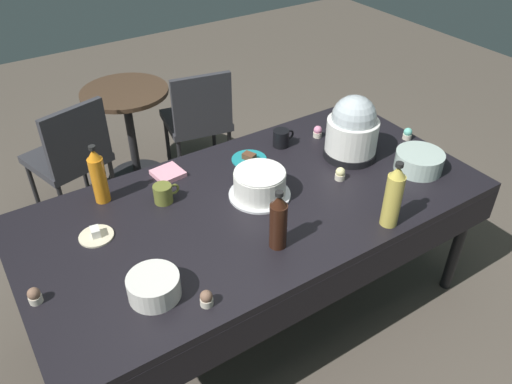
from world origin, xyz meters
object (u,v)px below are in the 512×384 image
object	(u,v)px
frosted_layer_cake	(260,184)
cupcake_mint	(318,132)
glass_salad_bowl	(419,161)
coffee_mug_black	(281,138)
dessert_plate_teal	(249,159)
cupcake_cocoa	(340,174)
maroon_chair_left	(71,153)
coffee_mug_olive	(164,193)
dessert_plate_cream	(96,235)
cupcake_berry	(206,298)
soda_bottle_ginger_ale	(393,196)
potluck_table	(256,211)
cupcake_vanilla	(34,296)
round_cafe_table	(129,119)
soda_bottle_cola	(278,222)
slow_cooker	(352,129)
ceramic_snack_bowl	(154,286)
maroon_chair_right	(198,116)
cupcake_lemon	(408,134)
dessert_plate_charcoal	(352,121)
soda_bottle_orange_juice	(98,176)

from	to	relation	value
frosted_layer_cake	cupcake_mint	size ratio (longest dim) A/B	4.42
glass_salad_bowl	coffee_mug_black	xyz separation A→B (m)	(-0.45, 0.58, -0.00)
frosted_layer_cake	dessert_plate_teal	xyz separation A→B (m)	(0.13, 0.29, -0.06)
cupcake_mint	cupcake_cocoa	bearing A→B (deg)	-113.71
maroon_chair_left	coffee_mug_olive	bearing A→B (deg)	-81.67
dessert_plate_cream	dessert_plate_teal	world-z (taller)	dessert_plate_cream
coffee_mug_black	coffee_mug_olive	bearing A→B (deg)	-171.46
cupcake_cocoa	cupcake_mint	bearing A→B (deg)	66.29
cupcake_berry	soda_bottle_ginger_ale	xyz separation A→B (m)	(0.91, -0.03, 0.12)
potluck_table	cupcake_vanilla	bearing A→B (deg)	-175.83
soda_bottle_ginger_ale	round_cafe_table	xyz separation A→B (m)	(-0.45, 2.04, -0.40)
soda_bottle_cola	coffee_mug_olive	distance (m)	0.61
slow_cooker	ceramic_snack_bowl	xyz separation A→B (m)	(-1.29, -0.35, -0.11)
dessert_plate_teal	maroon_chair_right	distance (m)	1.09
cupcake_vanilla	cupcake_lemon	distance (m)	2.07
dessert_plate_charcoal	soda_bottle_ginger_ale	size ratio (longest dim) A/B	0.45
cupcake_cocoa	coffee_mug_olive	xyz separation A→B (m)	(-0.82, 0.31, 0.01)
cupcake_vanilla	cupcake_berry	distance (m)	0.64
cupcake_lemon	soda_bottle_cola	bearing A→B (deg)	-163.65
dessert_plate_cream	frosted_layer_cake	bearing A→B (deg)	-10.23
ceramic_snack_bowl	cupcake_cocoa	xyz separation A→B (m)	(1.10, 0.21, -0.01)
cupcake_mint	soda_bottle_ginger_ale	world-z (taller)	soda_bottle_ginger_ale
cupcake_vanilla	coffee_mug_black	world-z (taller)	coffee_mug_black
slow_cooker	cupcake_lemon	size ratio (longest dim) A/B	5.13
frosted_layer_cake	dessert_plate_cream	xyz separation A→B (m)	(-0.76, 0.14, -0.05)
dessert_plate_cream	maroon_chair_right	world-z (taller)	maroon_chair_right
dessert_plate_charcoal	frosted_layer_cake	bearing A→B (deg)	-160.52
dessert_plate_cream	ceramic_snack_bowl	bearing A→B (deg)	-80.51
ceramic_snack_bowl	round_cafe_table	xyz separation A→B (m)	(0.60, 1.86, -0.30)
cupcake_mint	maroon_chair_right	xyz separation A→B (m)	(-0.24, 1.03, -0.29)
dessert_plate_cream	soda_bottle_ginger_ale	bearing A→B (deg)	-29.06
soda_bottle_orange_juice	coffee_mug_olive	size ratio (longest dim) A/B	2.31
frosted_layer_cake	cupcake_berry	distance (m)	0.71
cupcake_cocoa	coffee_mug_black	world-z (taller)	coffee_mug_black
slow_cooker	ceramic_snack_bowl	size ratio (longest dim) A/B	1.73
cupcake_vanilla	soda_bottle_ginger_ale	size ratio (longest dim) A/B	0.21
coffee_mug_black	dessert_plate_cream	bearing A→B (deg)	-170.52
cupcake_cocoa	cupcake_mint	xyz separation A→B (m)	(0.17, 0.39, 0.00)
soda_bottle_orange_juice	ceramic_snack_bowl	bearing A→B (deg)	-93.44
cupcake_cocoa	slow_cooker	bearing A→B (deg)	36.83
cupcake_berry	soda_bottle_ginger_ale	distance (m)	0.92
maroon_chair_left	cupcake_lemon	bearing A→B (deg)	-40.43
frosted_layer_cake	coffee_mug_black	world-z (taller)	frosted_layer_cake
frosted_layer_cake	dessert_plate_charcoal	bearing A→B (deg)	19.48
soda_bottle_ginger_ale	soda_bottle_cola	distance (m)	0.52
potluck_table	ceramic_snack_bowl	bearing A→B (deg)	-155.93
coffee_mug_olive	potluck_table	bearing A→B (deg)	-32.44
frosted_layer_cake	dessert_plate_charcoal	xyz separation A→B (m)	(0.86, 0.31, -0.05)
soda_bottle_cola	coffee_mug_olive	xyz separation A→B (m)	(-0.27, 0.55, -0.08)
potluck_table	cupcake_berry	size ratio (longest dim) A/B	32.59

